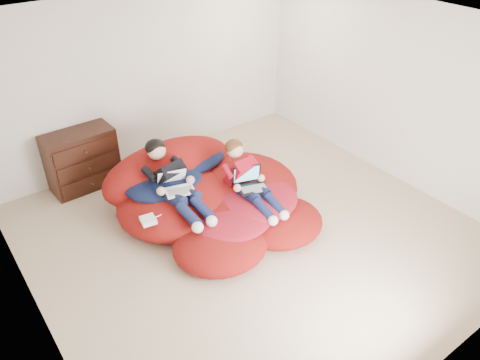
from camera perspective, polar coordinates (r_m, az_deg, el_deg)
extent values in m
cube|color=tan|center=(5.96, 1.32, -7.37)|extent=(5.10, 5.10, 0.25)
cube|color=silver|center=(7.13, -11.23, 12.09)|extent=(5.10, 0.02, 2.50)
cube|color=silver|center=(3.90, 25.20, -10.70)|extent=(5.10, 0.02, 2.50)
cube|color=silver|center=(4.35, -25.74, -5.74)|extent=(0.02, 5.10, 2.50)
cube|color=silver|center=(6.86, 18.60, 10.13)|extent=(0.02, 5.10, 2.50)
cube|color=white|center=(4.69, 1.75, 17.87)|extent=(5.10, 5.10, 0.02)
cube|color=black|center=(6.87, -18.72, 2.36)|extent=(0.95, 0.50, 0.84)
cube|color=black|center=(6.80, -17.63, -0.30)|extent=(0.84, 0.05, 0.20)
cylinder|color=#4C3F26|center=(6.78, -17.57, -0.38)|extent=(0.03, 0.06, 0.03)
cube|color=black|center=(6.67, -17.99, 1.51)|extent=(0.84, 0.05, 0.20)
cylinder|color=#4C3F26|center=(6.65, -17.93, 1.43)|extent=(0.03, 0.06, 0.03)
cube|color=black|center=(6.54, -18.37, 3.39)|extent=(0.84, 0.05, 0.20)
cylinder|color=#4C3F26|center=(6.53, -18.31, 3.32)|extent=(0.03, 0.06, 0.03)
ellipsoid|color=maroon|center=(6.08, -7.33, -2.60)|extent=(1.65, 1.48, 0.59)
ellipsoid|color=maroon|center=(6.35, -0.03, -0.74)|extent=(1.59, 1.54, 0.57)
ellipsoid|color=maroon|center=(5.84, -1.04, -4.43)|extent=(1.37, 1.09, 0.44)
ellipsoid|color=maroon|center=(5.51, -2.37, -7.79)|extent=(1.15, 1.06, 0.38)
ellipsoid|color=maroon|center=(5.85, 4.99, -5.13)|extent=(1.08, 0.98, 0.35)
ellipsoid|color=maroon|center=(6.36, -8.62, 1.07)|extent=(1.90, 0.84, 0.84)
ellipsoid|color=#111B3E|center=(6.02, -9.26, -0.18)|extent=(1.03, 0.84, 0.26)
ellipsoid|color=#111B3E|center=(6.35, -5.71, 2.48)|extent=(0.91, 0.64, 0.22)
ellipsoid|color=#A71727|center=(5.89, 1.87, -2.13)|extent=(1.07, 1.07, 0.19)
ellipsoid|color=#A71727|center=(5.62, -0.88, -4.61)|extent=(1.00, 0.90, 0.18)
ellipsoid|color=beige|center=(6.28, -11.35, 2.65)|extent=(0.42, 0.27, 0.27)
cube|color=black|center=(5.86, -9.07, 0.69)|extent=(0.41, 0.53, 0.44)
sphere|color=tan|center=(5.87, -10.15, 3.54)|extent=(0.23, 0.23, 0.23)
ellipsoid|color=black|center=(5.87, -10.32, 3.99)|extent=(0.26, 0.24, 0.20)
cylinder|color=#12193A|center=(5.63, -8.04, -2.30)|extent=(0.22, 0.39, 0.21)
cylinder|color=#12193A|center=(5.41, -6.28, -4.23)|extent=(0.19, 0.38, 0.24)
sphere|color=white|center=(5.32, -5.19, -5.77)|extent=(0.14, 0.14, 0.14)
cylinder|color=#12193A|center=(5.70, -6.39, -1.65)|extent=(0.22, 0.39, 0.21)
cylinder|color=#12193A|center=(5.48, -4.59, -3.53)|extent=(0.19, 0.38, 0.24)
sphere|color=white|center=(5.40, -3.48, -5.03)|extent=(0.14, 0.14, 0.14)
cube|color=#B51023|center=(5.87, 0.07, 0.92)|extent=(0.32, 0.38, 0.46)
sphere|color=tan|center=(5.81, -0.62, 3.70)|extent=(0.21, 0.21, 0.21)
ellipsoid|color=#4F2C15|center=(5.81, -0.78, 4.11)|extent=(0.24, 0.22, 0.18)
cylinder|color=#12193A|center=(5.74, 1.01, -1.91)|extent=(0.15, 0.35, 0.19)
cylinder|color=#12193A|center=(5.56, 2.90, -3.61)|extent=(0.13, 0.33, 0.22)
sphere|color=white|center=(5.50, 4.03, -4.96)|extent=(0.12, 0.12, 0.12)
cylinder|color=#12193A|center=(5.83, 2.37, -1.32)|extent=(0.15, 0.35, 0.19)
cylinder|color=#12193A|center=(5.66, 4.27, -2.97)|extent=(0.13, 0.33, 0.22)
sphere|color=white|center=(5.59, 5.40, -4.29)|extent=(0.12, 0.12, 0.12)
cube|color=white|center=(5.63, -7.34, -1.31)|extent=(0.40, 0.32, 0.01)
cube|color=gray|center=(5.62, -7.28, -1.29)|extent=(0.32, 0.21, 0.00)
cube|color=white|center=(5.70, -8.33, 0.44)|extent=(0.37, 0.22, 0.21)
cube|color=#3D76D2|center=(5.70, -8.30, 0.44)|extent=(0.32, 0.18, 0.17)
cube|color=black|center=(5.75, 1.63, -1.02)|extent=(0.43, 0.36, 0.01)
cube|color=gray|center=(5.74, 1.71, -1.00)|extent=(0.34, 0.23, 0.00)
cube|color=black|center=(5.77, 0.78, 0.73)|extent=(0.36, 0.16, 0.25)
cube|color=teal|center=(5.77, 0.82, 0.70)|extent=(0.31, 0.13, 0.21)
cube|color=white|center=(5.49, -11.13, -4.83)|extent=(0.19, 0.19, 0.06)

